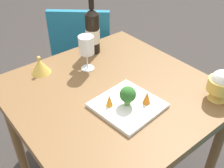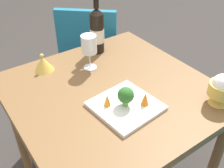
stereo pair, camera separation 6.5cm
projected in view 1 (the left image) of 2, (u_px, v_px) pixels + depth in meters
The scene contains 10 objects.
dining_table at pixel (112, 104), 1.27m from camera, with size 0.88×0.88×0.72m.
chair_near_window at pixel (83, 50), 1.91m from camera, with size 0.56×0.56×0.85m.
wine_bottle at pixel (93, 31), 1.43m from camera, with size 0.08×0.08×0.32m.
wine_glass at pixel (86, 46), 1.29m from camera, with size 0.08×0.08×0.18m.
rice_bowl at pixel (221, 85), 1.12m from camera, with size 0.11×0.11×0.14m.
rice_bowl_lid at pixel (40, 66), 1.31m from camera, with size 0.10×0.10×0.09m.
serving_plate at pixel (127, 105), 1.12m from camera, with size 0.27×0.27×0.02m.
broccoli_floret at pixel (128, 95), 1.08m from camera, with size 0.07×0.07×0.09m.
carrot_garnish_left at pixel (109, 100), 1.09m from camera, with size 0.03×0.03×0.05m.
carrot_garnish_right at pixel (147, 97), 1.10m from camera, with size 0.03×0.03×0.06m.
Camera 1 is at (-0.61, -0.75, 1.46)m, focal length 42.90 mm.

